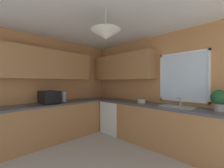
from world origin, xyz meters
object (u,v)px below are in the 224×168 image
Objects in this scene: kettle at (64,97)px; potted_plant at (219,99)px; bowl at (142,101)px; microwave at (49,97)px; sink_assembly at (178,106)px; dishwasher at (115,117)px.

potted_plant reaches higher than kettle.
potted_plant is 1.48m from bowl.
microwave is 3.37m from potted_plant.
sink_assembly reaches higher than bowl.
potted_plant reaches higher than bowl.
dishwasher is at bearing 61.79° from kettle.
microwave is at bearing -133.36° from bowl.
sink_assembly is 0.82m from bowl.
kettle reaches higher than bowl.
potted_plant is at bearing 1.95° from bowl.
bowl is at bearing 2.09° from dishwasher.
kettle is 0.43× the size of sink_assembly.
bowl reaches higher than dishwasher.
potted_plant reaches higher than dishwasher.
dishwasher is 2.39m from potted_plant.
kettle is (-0.64, -1.19, 0.59)m from dishwasher.
bowl is (1.48, 1.57, -0.10)m from microwave.
dishwasher is 1.48m from kettle.
potted_plant is at bearing 23.48° from kettle.
dishwasher is at bearing -178.00° from potted_plant.
dishwasher is 2.30× the size of potted_plant.
dishwasher is 1.78m from microwave.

